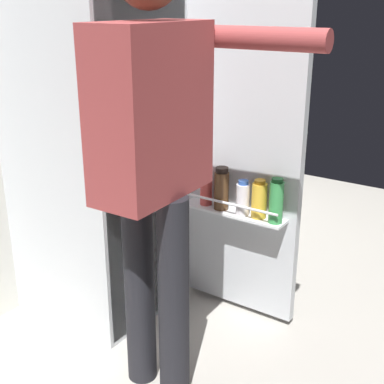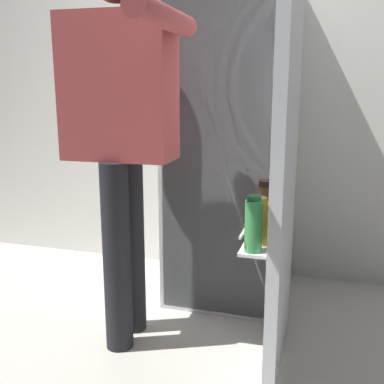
{
  "view_description": "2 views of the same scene",
  "coord_description": "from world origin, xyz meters",
  "views": [
    {
      "loc": [
        -1.74,
        -1.17,
        1.49
      ],
      "look_at": [
        -0.07,
        -0.03,
        0.75
      ],
      "focal_mm": 49.15,
      "sensor_mm": 36.0,
      "label": 1
    },
    {
      "loc": [
        0.49,
        -1.86,
        1.15
      ],
      "look_at": [
        -0.05,
        -0.02,
        0.7
      ],
      "focal_mm": 43.66,
      "sensor_mm": 36.0,
      "label": 2
    }
  ],
  "objects": [
    {
      "name": "person",
      "position": [
        -0.35,
        -0.06,
        1.01
      ],
      "size": [
        0.56,
        0.77,
        1.67
      ],
      "color": "black",
      "rests_on": "ground_plane"
    },
    {
      "name": "ground_plane",
      "position": [
        0.0,
        0.0,
        0.0
      ],
      "size": [
        5.17,
        5.17,
        0.0
      ],
      "primitive_type": "plane",
      "color": "#B7B2A8"
    },
    {
      "name": "kitchen_wall",
      "position": [
        0.0,
        0.94,
        1.32
      ],
      "size": [
        4.4,
        0.1,
        2.64
      ],
      "primitive_type": "cube",
      "color": "silver",
      "rests_on": "ground_plane"
    },
    {
      "name": "refrigerator",
      "position": [
        0.02,
        0.52,
        0.81
      ],
      "size": [
        0.66,
        1.23,
        1.63
      ],
      "color": "silver",
      "rests_on": "ground_plane"
    }
  ]
}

